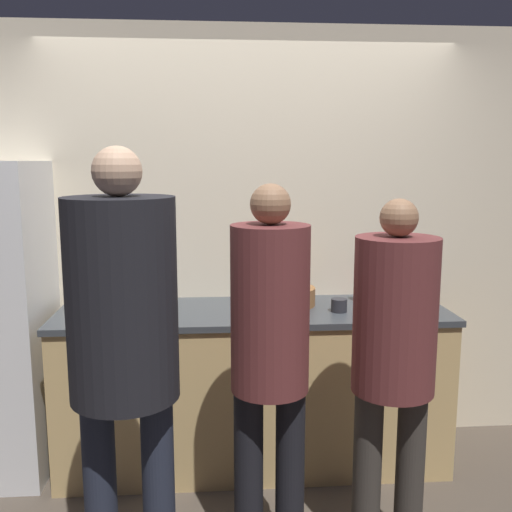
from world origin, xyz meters
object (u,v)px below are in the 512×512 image
at_px(utensil_crock, 414,287).
at_px(bottle_red, 359,288).
at_px(cup_black, 339,305).
at_px(person_center, 270,347).
at_px(person_left, 123,332).
at_px(bottle_amber, 430,301).
at_px(person_right, 394,347).
at_px(fruit_bowl, 288,296).
at_px(cup_yellow, 72,304).

bearing_deg(utensil_crock, bottle_red, -176.92).
bearing_deg(cup_black, utensil_crock, 26.13).
height_order(person_center, bottle_red, person_center).
distance_m(person_left, cup_black, 1.45).
height_order(person_left, bottle_amber, person_left).
bearing_deg(person_right, fruit_bowl, 109.95).
bearing_deg(cup_yellow, person_left, -67.44).
relative_size(person_center, bottle_amber, 9.02).
height_order(bottle_red, cup_black, bottle_red).
bearing_deg(fruit_bowl, cup_yellow, -178.33).
bearing_deg(cup_yellow, fruit_bowl, 1.67).
height_order(person_right, fruit_bowl, person_right).
relative_size(utensil_crock, bottle_red, 1.44).
xyz_separation_m(person_right, cup_black, (-0.07, 0.77, -0.00)).
height_order(person_right, cup_black, person_right).
xyz_separation_m(person_center, bottle_amber, (0.97, 0.70, 0.01)).
bearing_deg(person_center, cup_black, 58.81).
relative_size(person_right, bottle_amber, 8.67).
bearing_deg(utensil_crock, cup_black, -153.87).
xyz_separation_m(fruit_bowl, bottle_amber, (0.76, -0.27, 0.02)).
relative_size(person_left, utensil_crock, 6.46).
bearing_deg(person_right, bottle_red, 83.99).
bearing_deg(bottle_red, utensil_crock, 3.08).
relative_size(person_right, bottle_red, 8.22).
xyz_separation_m(utensil_crock, cup_black, (-0.53, -0.26, -0.04)).
distance_m(fruit_bowl, cup_yellow, 1.26).
bearing_deg(bottle_red, person_left, -135.29).
distance_m(person_right, cup_yellow, 1.84).
relative_size(person_right, utensil_crock, 5.72).
distance_m(bottle_red, cup_black, 0.30).
bearing_deg(bottle_red, bottle_amber, -46.37).
bearing_deg(person_center, person_left, -161.19).
xyz_separation_m(bottle_amber, cup_yellow, (-2.02, 0.23, -0.04)).
bearing_deg(cup_yellow, person_center, -41.45).
relative_size(person_left, cup_black, 20.27).
height_order(person_left, fruit_bowl, person_left).
distance_m(person_left, person_center, 0.63).
distance_m(person_center, bottle_red, 1.22).
bearing_deg(person_center, person_right, 1.91).
height_order(fruit_bowl, bottle_amber, bottle_amber).
relative_size(person_right, cup_black, 17.96).
height_order(person_right, bottle_red, person_right).
relative_size(fruit_bowl, cup_yellow, 4.32).
height_order(person_left, cup_black, person_left).
bearing_deg(person_left, utensil_crock, 38.07).
bearing_deg(person_left, bottle_red, 44.71).
height_order(person_left, utensil_crock, person_left).
bearing_deg(utensil_crock, person_center, -133.88).
height_order(fruit_bowl, bottle_red, bottle_red).
xyz_separation_m(bottle_red, cup_black, (-0.18, -0.24, -0.04)).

